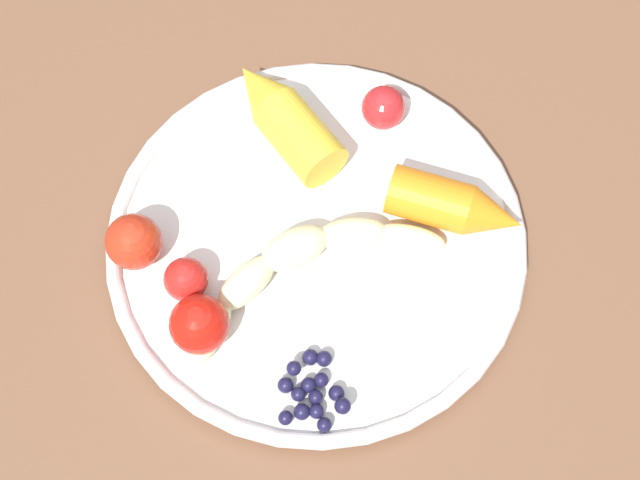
# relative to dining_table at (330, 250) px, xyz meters

# --- Properties ---
(ground_plane) EXTENTS (6.00, 6.00, 0.00)m
(ground_plane) POSITION_rel_dining_table_xyz_m (0.00, 0.00, -0.67)
(ground_plane) COLOR #40393E
(dining_table) EXTENTS (1.23, 0.99, 0.75)m
(dining_table) POSITION_rel_dining_table_xyz_m (0.00, 0.00, 0.00)
(dining_table) COLOR brown
(dining_table) RESTS_ON ground_plane
(plate) EXTENTS (0.32, 0.32, 0.02)m
(plate) POSITION_rel_dining_table_xyz_m (0.00, -0.03, 0.09)
(plate) COLOR silver
(plate) RESTS_ON dining_table
(banana) EXTENTS (0.15, 0.16, 0.03)m
(banana) POSITION_rel_dining_table_xyz_m (-0.00, -0.06, 0.10)
(banana) COLOR beige
(banana) RESTS_ON plate
(carrot_orange) EXTENTS (0.10, 0.04, 0.04)m
(carrot_orange) POSITION_rel_dining_table_xyz_m (0.09, 0.02, 0.11)
(carrot_orange) COLOR orange
(carrot_orange) RESTS_ON plate
(carrot_yellow) EXTENTS (0.12, 0.10, 0.04)m
(carrot_yellow) POSITION_rel_dining_table_xyz_m (-0.06, 0.05, 0.11)
(carrot_yellow) COLOR yellow
(carrot_yellow) RESTS_ON plate
(blueberry_pile) EXTENTS (0.06, 0.06, 0.02)m
(blueberry_pile) POSITION_rel_dining_table_xyz_m (0.04, -0.15, 0.09)
(blueberry_pile) COLOR #191638
(blueberry_pile) RESTS_ON plate
(tomato_near) EXTENTS (0.04, 0.04, 0.04)m
(tomato_near) POSITION_rel_dining_table_xyz_m (0.01, 0.09, 0.11)
(tomato_near) COLOR red
(tomato_near) RESTS_ON plate
(tomato_mid) EXTENTS (0.03, 0.03, 0.03)m
(tomato_mid) POSITION_rel_dining_table_xyz_m (-0.07, -0.10, 0.10)
(tomato_mid) COLOR red
(tomato_mid) RESTS_ON plate
(tomato_far) EXTENTS (0.04, 0.04, 0.04)m
(tomato_far) POSITION_rel_dining_table_xyz_m (-0.05, -0.13, 0.11)
(tomato_far) COLOR red
(tomato_far) RESTS_ON plate
(tomato_extra) EXTENTS (0.04, 0.04, 0.04)m
(tomato_extra) POSITION_rel_dining_table_xyz_m (-0.12, -0.09, 0.11)
(tomato_extra) COLOR red
(tomato_extra) RESTS_ON plate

